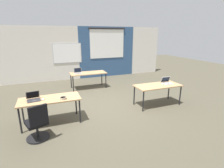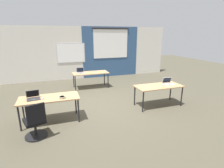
# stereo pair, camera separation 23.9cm
# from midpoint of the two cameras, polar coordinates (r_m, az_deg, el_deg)

# --- Properties ---
(ground_plane) EXTENTS (24.00, 24.00, 0.00)m
(ground_plane) POSITION_cam_midpoint_polar(r_m,az_deg,el_deg) (6.05, -1.41, -7.09)
(ground_plane) COLOR #4C4738
(back_wall_assembly) EXTENTS (10.00, 0.27, 2.80)m
(back_wall_assembly) POSITION_cam_midpoint_polar(r_m,az_deg,el_deg) (9.70, -8.79, 10.20)
(back_wall_assembly) COLOR silver
(back_wall_assembly) RESTS_ON ground
(desk_near_left) EXTENTS (1.60, 0.70, 0.72)m
(desk_near_left) POSITION_cam_midpoint_polar(r_m,az_deg,el_deg) (5.02, -18.79, -4.90)
(desk_near_left) COLOR tan
(desk_near_left) RESTS_ON ground
(desk_near_right) EXTENTS (1.60, 0.70, 0.72)m
(desk_near_right) POSITION_cam_midpoint_polar(r_m,az_deg,el_deg) (6.06, 16.31, -1.07)
(desk_near_right) COLOR tan
(desk_near_right) RESTS_ON ground
(desk_far_center) EXTENTS (1.60, 0.70, 0.72)m
(desk_far_center) POSITION_cam_midpoint_polar(r_m,az_deg,el_deg) (7.88, -6.26, 3.40)
(desk_far_center) COLOR tan
(desk_far_center) RESTS_ON ground
(laptop_near_left_end) EXTENTS (0.37, 0.36, 0.22)m
(laptop_near_left_end) POSITION_cam_midpoint_polar(r_m,az_deg,el_deg) (5.03, -23.43, -4.04)
(laptop_near_left_end) COLOR #333338
(laptop_near_left_end) RESTS_ON desk_near_left
(mouse_near_left_end) EXTENTS (0.07, 0.11, 0.03)m
(mouse_near_left_end) POSITION_cam_midpoint_polar(r_m,az_deg,el_deg) (4.96, -20.78, -4.41)
(mouse_near_left_end) COLOR #B2B2B7
(mouse_near_left_end) RESTS_ON desk_near_left
(chair_near_left_end) EXTENTS (0.56, 0.61, 0.92)m
(chair_near_left_end) POSITION_cam_midpoint_polar(r_m,az_deg,el_deg) (4.46, -22.62, -12.04)
(chair_near_left_end) COLOR black
(chair_near_left_end) RESTS_ON ground
(laptop_near_right_end) EXTENTS (0.36, 0.36, 0.22)m
(laptop_near_right_end) POSITION_cam_midpoint_polar(r_m,az_deg,el_deg) (6.32, 19.18, 0.38)
(laptop_near_right_end) COLOR silver
(laptop_near_right_end) RESTS_ON desk_near_right
(mouse_near_right_end) EXTENTS (0.07, 0.11, 0.03)m
(mouse_near_right_end) POSITION_cam_midpoint_polar(r_m,az_deg,el_deg) (6.16, 17.69, -0.18)
(mouse_near_right_end) COLOR silver
(mouse_near_right_end) RESTS_ON desk_near_right
(laptop_far_left) EXTENTS (0.33, 0.27, 0.24)m
(laptop_far_left) POSITION_cam_midpoint_polar(r_m,az_deg,el_deg) (7.80, -9.53, 3.98)
(laptop_far_left) COLOR #9E9EA3
(laptop_far_left) RESTS_ON desk_far_center
(snack_bowl) EXTENTS (0.18, 0.18, 0.06)m
(snack_bowl) POSITION_cam_midpoint_polar(r_m,az_deg,el_deg) (4.81, -14.85, -4.25)
(snack_bowl) COLOR tan
(snack_bowl) RESTS_ON desk_near_left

